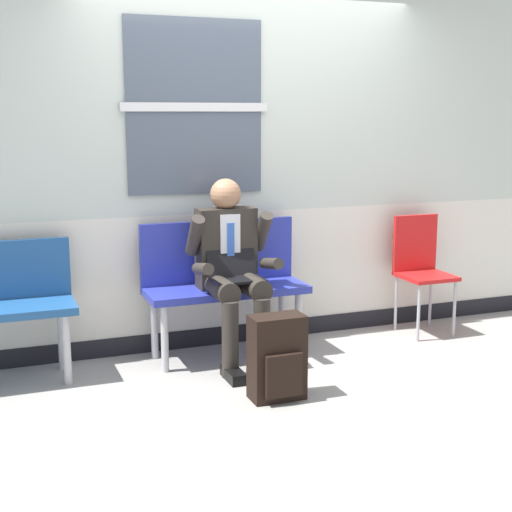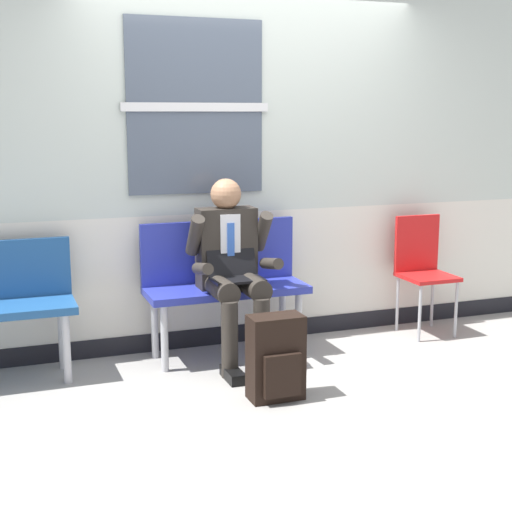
# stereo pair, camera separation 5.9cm
# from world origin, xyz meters

# --- Properties ---
(ground_plane) EXTENTS (18.00, 18.00, 0.00)m
(ground_plane) POSITION_xyz_m (0.00, 0.00, 0.00)
(ground_plane) COLOR gray
(station_wall) EXTENTS (5.61, 0.16, 3.13)m
(station_wall) POSITION_xyz_m (-0.00, 0.63, 1.56)
(station_wall) COLOR beige
(station_wall) RESTS_ON ground
(bench_with_person) EXTENTS (1.12, 0.42, 0.95)m
(bench_with_person) POSITION_xyz_m (-0.29, 0.35, 0.56)
(bench_with_person) COLOR #28339E
(bench_with_person) RESTS_ON ground
(person_seated) EXTENTS (0.57, 0.70, 1.26)m
(person_seated) POSITION_xyz_m (-0.29, 0.15, 0.68)
(person_seated) COLOR #2D2823
(person_seated) RESTS_ON ground
(backpack) EXTENTS (0.33, 0.22, 0.52)m
(backpack) POSITION_xyz_m (-0.25, -0.57, 0.25)
(backpack) COLOR black
(backpack) RESTS_ON ground
(folding_chair) EXTENTS (0.38, 0.38, 0.91)m
(folding_chair) POSITION_xyz_m (1.33, 0.34, 0.55)
(folding_chair) COLOR red
(folding_chair) RESTS_ON ground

